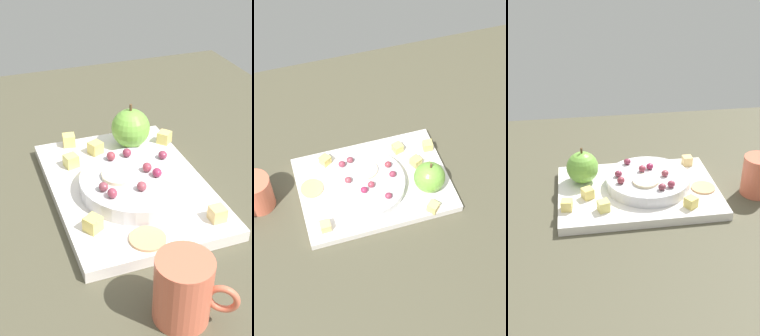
# 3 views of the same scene
# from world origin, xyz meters

# --- Properties ---
(table) EXTENTS (1.26, 0.98, 0.04)m
(table) POSITION_xyz_m (0.00, 0.00, 0.02)
(table) COLOR #4C4936
(table) RESTS_ON ground
(platter) EXTENTS (0.35, 0.25, 0.02)m
(platter) POSITION_xyz_m (0.02, -0.00, 0.05)
(platter) COLOR white
(platter) RESTS_ON table
(serving_dish) EXTENTS (0.19, 0.19, 0.03)m
(serving_dish) POSITION_xyz_m (0.00, -0.01, 0.07)
(serving_dish) COLOR silver
(serving_dish) RESTS_ON platter
(apple_whole) EXTENTS (0.07, 0.07, 0.07)m
(apple_whole) POSITION_xyz_m (0.14, -0.05, 0.10)
(apple_whole) COLOR #72B140
(apple_whole) RESTS_ON platter
(apple_stem) EXTENTS (0.01, 0.01, 0.01)m
(apple_stem) POSITION_xyz_m (0.14, -0.05, 0.14)
(apple_stem) COLOR brown
(apple_stem) RESTS_ON apple_whole
(cheese_cube_0) EXTENTS (0.03, 0.03, 0.02)m
(cheese_cube_0) POSITION_xyz_m (-0.07, 0.09, 0.07)
(cheese_cube_0) COLOR #EED569
(cheese_cube_0) RESTS_ON platter
(cheese_cube_1) EXTENTS (0.02, 0.02, 0.02)m
(cheese_cube_1) POSITION_xyz_m (0.18, 0.06, 0.07)
(cheese_cube_1) COLOR #E9D06B
(cheese_cube_1) RESTS_ON platter
(cheese_cube_2) EXTENTS (0.02, 0.02, 0.02)m
(cheese_cube_2) POSITION_xyz_m (-0.11, -0.09, 0.07)
(cheese_cube_2) COLOR #E6C277
(cheese_cube_2) RESTS_ON platter
(cheese_cube_3) EXTENTS (0.03, 0.03, 0.02)m
(cheese_cube_3) POSITION_xyz_m (0.11, 0.08, 0.07)
(cheese_cube_3) COLOR #E1D46F
(cheese_cube_3) RESTS_ON platter
(cheese_cube_4) EXTENTS (0.03, 0.03, 0.02)m
(cheese_cube_4) POSITION_xyz_m (0.14, 0.02, 0.07)
(cheese_cube_4) COLOR #E0CA68
(cheese_cube_4) RESTS_ON platter
(cheese_cube_5) EXTENTS (0.03, 0.03, 0.02)m
(cheese_cube_5) POSITION_xyz_m (0.13, -0.11, 0.07)
(cheese_cube_5) COLOR #EFCF71
(cheese_cube_5) RESTS_ON platter
(cracker_0) EXTENTS (0.05, 0.05, 0.00)m
(cracker_0) POSITION_xyz_m (-0.12, 0.02, 0.06)
(cracker_0) COLOR tan
(cracker_0) RESTS_ON platter
(grape_0) EXTENTS (0.02, 0.01, 0.02)m
(grape_0) POSITION_xyz_m (0.06, 0.02, 0.09)
(grape_0) COLOR #923641
(grape_0) RESTS_ON serving_dish
(grape_1) EXTENTS (0.02, 0.01, 0.01)m
(grape_1) POSITION_xyz_m (-0.01, -0.04, 0.09)
(grape_1) COLOR #98284B
(grape_1) RESTS_ON serving_dish
(grape_2) EXTENTS (0.02, 0.01, 0.01)m
(grape_2) POSITION_xyz_m (-0.04, -0.00, 0.09)
(grape_2) COLOR #953F4A
(grape_2) RESTS_ON serving_dish
(grape_3) EXTENTS (0.02, 0.01, 0.01)m
(grape_3) POSITION_xyz_m (-0.02, 0.06, 0.09)
(grape_3) COLOR brown
(grape_3) RESTS_ON serving_dish
(grape_4) EXTENTS (0.02, 0.01, 0.02)m
(grape_4) POSITION_xyz_m (0.01, -0.03, 0.09)
(grape_4) COLOR #993848
(grape_4) RESTS_ON serving_dish
(grape_5) EXTENTS (0.02, 0.01, 0.01)m
(grape_5) POSITION_xyz_m (0.07, -0.01, 0.09)
(grape_5) COLOR #863045
(grape_5) RESTS_ON serving_dish
(grape_6) EXTENTS (0.02, 0.01, 0.01)m
(grape_6) POSITION_xyz_m (0.04, -0.07, 0.09)
(grape_6) COLOR #883047
(grape_6) RESTS_ON serving_dish
(grape_7) EXTENTS (0.02, 0.01, 0.02)m
(grape_7) POSITION_xyz_m (-0.04, 0.05, 0.09)
(grape_7) COLOR #923649
(grape_7) RESTS_ON serving_dish
(apple_slice_0) EXTENTS (0.06, 0.06, 0.01)m
(apple_slice_0) POSITION_xyz_m (0.01, 0.02, 0.09)
(apple_slice_0) COLOR beige
(apple_slice_0) RESTS_ON serving_dish
(cup) EXTENTS (0.08, 0.09, 0.09)m
(cup) POSITION_xyz_m (-0.24, 0.03, 0.09)
(cup) COLOR #DA674B
(cup) RESTS_ON table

